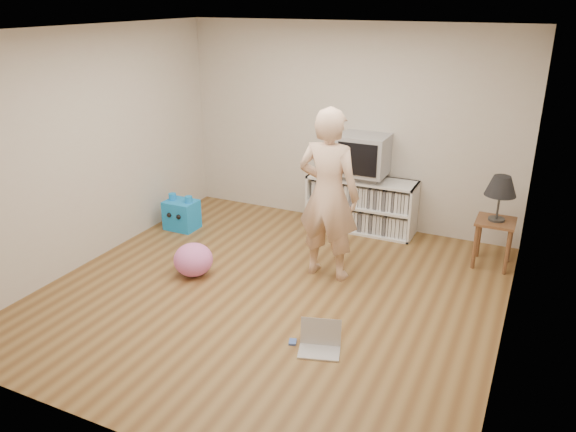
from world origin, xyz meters
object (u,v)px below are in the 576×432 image
(media_unit, at_px, (362,204))
(laptop, at_px, (320,342))
(table_lamp, at_px, (501,187))
(side_table, at_px, (495,231))
(person, at_px, (328,195))
(plush_pink, at_px, (193,260))
(crt_tv, at_px, (364,154))
(plush_blue, at_px, (182,214))
(dvd_deck, at_px, (363,176))

(media_unit, bearing_deg, laptop, -78.93)
(table_lamp, relative_size, laptop, 1.22)
(media_unit, distance_m, side_table, 1.73)
(table_lamp, xyz_separation_m, person, (-1.61, -1.02, -0.01))
(laptop, bearing_deg, plush_pink, 142.03)
(table_lamp, xyz_separation_m, laptop, (-1.15, -2.35, -0.87))
(side_table, relative_size, person, 0.30)
(crt_tv, height_order, plush_blue, crt_tv)
(plush_blue, bearing_deg, plush_pink, -48.97)
(table_lamp, bearing_deg, laptop, -116.02)
(side_table, distance_m, plush_blue, 3.88)
(media_unit, distance_m, plush_pink, 2.40)
(person, height_order, plush_pink, person)
(side_table, bearing_deg, laptop, -116.02)
(dvd_deck, distance_m, table_lamp, 1.74)
(side_table, relative_size, table_lamp, 1.07)
(media_unit, relative_size, plush_pink, 3.26)
(crt_tv, distance_m, plush_blue, 2.49)
(crt_tv, bearing_deg, laptop, -78.85)
(media_unit, bearing_deg, side_table, -12.91)
(dvd_deck, relative_size, table_lamp, 0.87)
(table_lamp, height_order, plush_blue, table_lamp)
(media_unit, distance_m, dvd_deck, 0.39)
(plush_pink, bearing_deg, crt_tv, 58.23)
(media_unit, xyz_separation_m, laptop, (0.54, -2.74, -0.28))
(crt_tv, bearing_deg, media_unit, 90.00)
(laptop, bearing_deg, plush_blue, 130.33)
(person, bearing_deg, crt_tv, -85.13)
(plush_blue, bearing_deg, person, -10.05)
(media_unit, distance_m, laptop, 2.80)
(media_unit, distance_m, table_lamp, 1.82)
(side_table, bearing_deg, plush_pink, -150.61)
(crt_tv, relative_size, table_lamp, 1.17)
(dvd_deck, distance_m, plush_blue, 2.41)
(dvd_deck, height_order, laptop, dvd_deck)
(person, distance_m, plush_pink, 1.64)
(media_unit, bearing_deg, table_lamp, -12.91)
(side_table, height_order, table_lamp, table_lamp)
(dvd_deck, bearing_deg, person, -87.15)
(side_table, xyz_separation_m, laptop, (-1.15, -2.35, -0.35))
(dvd_deck, height_order, table_lamp, table_lamp)
(table_lamp, bearing_deg, media_unit, 167.09)
(plush_blue, bearing_deg, table_lamp, 9.60)
(person, bearing_deg, side_table, -145.63)
(media_unit, bearing_deg, plush_pink, -121.53)
(media_unit, xyz_separation_m, side_table, (1.68, -0.39, 0.07))
(person, height_order, plush_blue, person)
(dvd_deck, relative_size, laptop, 1.06)
(dvd_deck, bearing_deg, crt_tv, -90.00)
(crt_tv, xyz_separation_m, side_table, (1.68, -0.37, -0.60))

